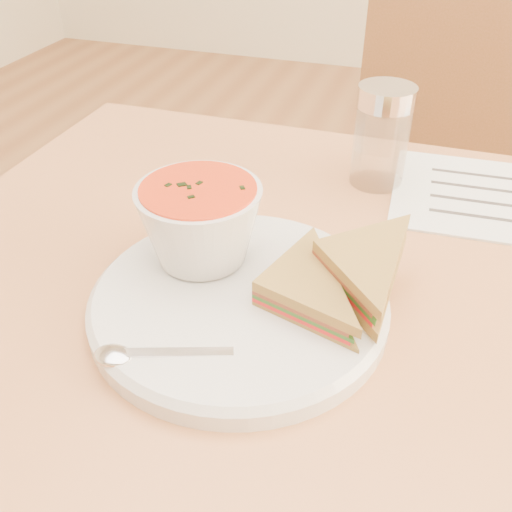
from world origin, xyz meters
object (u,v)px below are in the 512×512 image
at_px(chair_far, 414,256).
at_px(soup_bowl, 201,227).
at_px(dining_table, 342,503).
at_px(plate, 239,303).
at_px(condiment_shaker, 381,136).

xyz_separation_m(chair_far, soup_bowl, (-0.20, -0.54, 0.36)).
height_order(chair_far, soup_bowl, chair_far).
xyz_separation_m(dining_table, chair_far, (0.03, 0.51, 0.07)).
relative_size(dining_table, plate, 3.65).
distance_m(dining_table, condiment_shaker, 0.49).
height_order(chair_far, plate, chair_far).
bearing_deg(soup_bowl, condiment_shaker, 61.41).
bearing_deg(plate, condiment_shaker, 73.84).
bearing_deg(condiment_shaker, chair_far, 76.56).
height_order(chair_far, condiment_shaker, chair_far).
distance_m(dining_table, soup_bowl, 0.46).
bearing_deg(dining_table, soup_bowl, -170.14).
xyz_separation_m(chair_far, plate, (-0.15, -0.58, 0.31)).
distance_m(dining_table, chair_far, 0.51).
height_order(plate, condiment_shaker, condiment_shaker).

